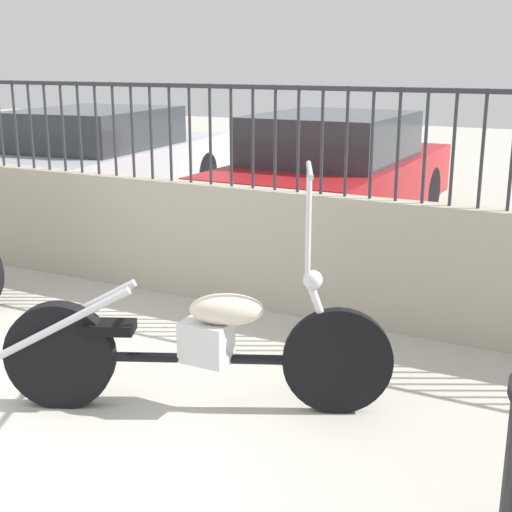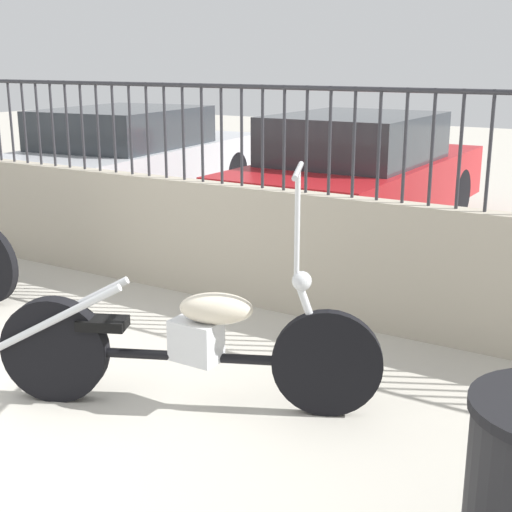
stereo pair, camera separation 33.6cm
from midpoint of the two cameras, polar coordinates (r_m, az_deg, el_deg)
name	(u,v)px [view 2 (the right image)]	position (r m, az deg, el deg)	size (l,w,h in m)	color
low_wall	(213,240)	(6.02, -1.83, 1.28)	(10.44, 0.18, 0.98)	#B2A893
fence_railing	(211,117)	(5.86, -1.92, 11.04)	(10.44, 0.04, 0.80)	#2D2D33
motorcycle_black	(169,343)	(4.13, -4.68, -6.95)	(2.10, 1.06, 1.42)	black
car_silver	(132,158)	(9.88, -8.94, 7.78)	(2.28, 4.58, 1.35)	black
car_red	(360,174)	(8.37, 9.43, 6.47)	(1.74, 4.14, 1.38)	black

